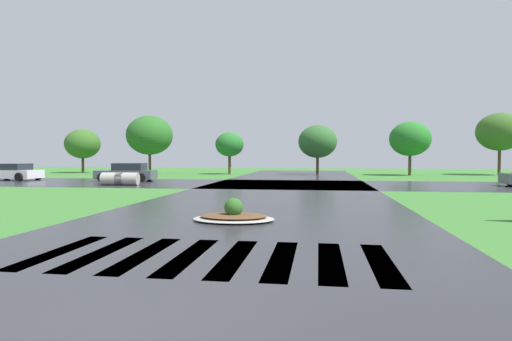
# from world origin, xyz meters

# --- Properties ---
(asphalt_roadway) EXTENTS (10.57, 80.00, 0.01)m
(asphalt_roadway) POSITION_xyz_m (0.00, 10.00, 0.00)
(asphalt_roadway) COLOR #2B2B30
(asphalt_roadway) RESTS_ON ground
(asphalt_cross_road) EXTENTS (90.00, 9.52, 0.01)m
(asphalt_cross_road) POSITION_xyz_m (0.00, 24.33, 0.00)
(asphalt_cross_road) COLOR #2B2B30
(asphalt_cross_road) RESTS_ON ground
(crosswalk_stripes) EXTENTS (6.75, 3.12, 0.01)m
(crosswalk_stripes) POSITION_xyz_m (0.00, 3.75, 0.00)
(crosswalk_stripes) COLOR white
(crosswalk_stripes) RESTS_ON ground
(median_island) EXTENTS (2.44, 1.79, 0.68)m
(median_island) POSITION_xyz_m (-0.47, 8.22, 0.15)
(median_island) COLOR #9E9B93
(median_island) RESTS_ON ground
(car_dark_suv) EXTENTS (4.46, 2.45, 1.30)m
(car_dark_suv) POSITION_xyz_m (-21.53, 25.82, 0.60)
(car_dark_suv) COLOR silver
(car_dark_suv) RESTS_ON ground
(car_silver_hatch) EXTENTS (4.44, 2.35, 1.36)m
(car_silver_hatch) POSITION_xyz_m (-12.21, 25.97, 0.64)
(car_silver_hatch) COLOR #4C545B
(car_silver_hatch) RESTS_ON ground
(drainage_pipe_stack) EXTENTS (2.43, 1.02, 0.83)m
(drainage_pipe_stack) POSITION_xyz_m (-10.70, 21.76, 0.41)
(drainage_pipe_stack) COLOR #9E9B93
(drainage_pipe_stack) RESTS_ON ground
(background_treeline) EXTENTS (47.36, 6.85, 6.09)m
(background_treeline) POSITION_xyz_m (-2.08, 38.99, 3.71)
(background_treeline) COLOR #4C3823
(background_treeline) RESTS_ON ground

